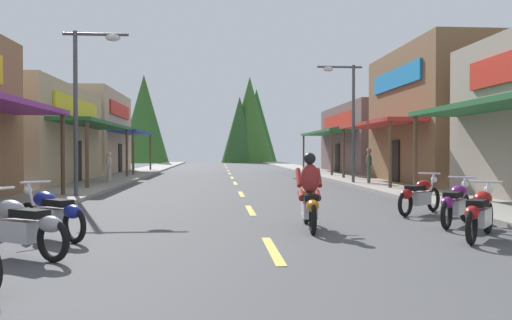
% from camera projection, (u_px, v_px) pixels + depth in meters
% --- Properties ---
extents(ground, '(10.29, 85.80, 0.10)m').
position_uv_depth(ground, '(234.00, 181.00, 28.54)').
color(ground, '#4C4C4F').
extents(sidewalk_left, '(2.56, 85.80, 0.12)m').
position_uv_depth(sidewalk_left, '(113.00, 180.00, 28.07)').
color(sidewalk_left, gray).
rests_on(sidewalk_left, ground).
extents(sidewalk_right, '(2.56, 85.80, 0.12)m').
position_uv_depth(sidewalk_right, '(350.00, 179.00, 29.02)').
color(sidewalk_right, '#9E9991').
rests_on(sidewalk_right, ground).
extents(centerline_dashes, '(0.16, 61.68, 0.01)m').
position_uv_depth(centerline_dashes, '(232.00, 177.00, 31.69)').
color(centerline_dashes, '#E0C64C').
rests_on(centerline_dashes, ground).
extents(storefront_left_middle, '(8.29, 10.87, 4.72)m').
position_uv_depth(storefront_left_middle, '(10.00, 135.00, 25.45)').
color(storefront_left_middle, tan).
rests_on(storefront_left_middle, ground).
extents(storefront_left_far, '(9.02, 9.86, 5.69)m').
position_uv_depth(storefront_left_far, '(67.00, 133.00, 36.64)').
color(storefront_left_far, tan).
rests_on(storefront_left_far, ground).
extents(storefront_right_middle, '(9.72, 9.18, 6.49)m').
position_uv_depth(storefront_right_middle, '(475.00, 117.00, 25.61)').
color(storefront_right_middle, brown).
rests_on(storefront_right_middle, ground).
extents(storefront_right_far, '(9.61, 12.14, 4.82)m').
position_uv_depth(storefront_right_far, '(391.00, 140.00, 37.77)').
color(storefront_right_far, brown).
rests_on(storefront_right_far, ground).
extents(streetlamp_left, '(2.13, 0.30, 5.55)m').
position_uv_depth(streetlamp_left, '(86.00, 88.00, 17.37)').
color(streetlamp_left, '#474C51').
rests_on(streetlamp_left, ground).
extents(streetlamp_right, '(2.13, 0.30, 5.65)m').
position_uv_depth(streetlamp_right, '(346.00, 106.00, 24.84)').
color(streetlamp_right, '#474C51').
rests_on(streetlamp_right, ground).
extents(motorcycle_parked_right_1, '(1.39, 1.75, 1.04)m').
position_uv_depth(motorcycle_parked_right_1, '(480.00, 212.00, 9.55)').
color(motorcycle_parked_right_1, black).
rests_on(motorcycle_parked_right_1, ground).
extents(motorcycle_parked_right_2, '(1.43, 1.72, 1.04)m').
position_uv_depth(motorcycle_parked_right_2, '(456.00, 203.00, 11.30)').
color(motorcycle_parked_right_2, black).
rests_on(motorcycle_parked_right_2, ground).
extents(motorcycle_parked_right_3, '(1.67, 1.49, 1.04)m').
position_uv_depth(motorcycle_parked_right_3, '(419.00, 195.00, 13.32)').
color(motorcycle_parked_right_3, black).
rests_on(motorcycle_parked_right_3, ground).
extents(motorcycle_parked_left_1, '(1.84, 1.26, 1.04)m').
position_uv_depth(motorcycle_parked_left_1, '(20.00, 225.00, 7.91)').
color(motorcycle_parked_left_1, black).
rests_on(motorcycle_parked_left_1, ground).
extents(motorcycle_parked_left_2, '(1.65, 1.51, 1.04)m').
position_uv_depth(motorcycle_parked_left_2, '(51.00, 212.00, 9.55)').
color(motorcycle_parked_left_2, black).
rests_on(motorcycle_parked_left_2, ground).
extents(rider_cruising_lead, '(0.61, 2.14, 1.57)m').
position_uv_depth(rider_cruising_lead, '(309.00, 197.00, 10.76)').
color(rider_cruising_lead, black).
rests_on(rider_cruising_lead, ground).
extents(pedestrian_by_shop, '(0.34, 0.56, 1.72)m').
position_uv_depth(pedestrian_by_shop, '(369.00, 164.00, 24.37)').
color(pedestrian_by_shop, '#3F593F').
rests_on(pedestrian_by_shop, ground).
extents(pedestrian_strolling, '(0.30, 0.57, 1.58)m').
position_uv_depth(pedestrian_strolling, '(109.00, 166.00, 24.94)').
color(pedestrian_strolling, '#B2A599').
rests_on(pedestrian_strolling, ground).
extents(treeline_backdrop, '(21.64, 11.13, 11.85)m').
position_uv_depth(treeline_backdrop, '(218.00, 122.00, 72.55)').
color(treeline_backdrop, '#315E23').
rests_on(treeline_backdrop, ground).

